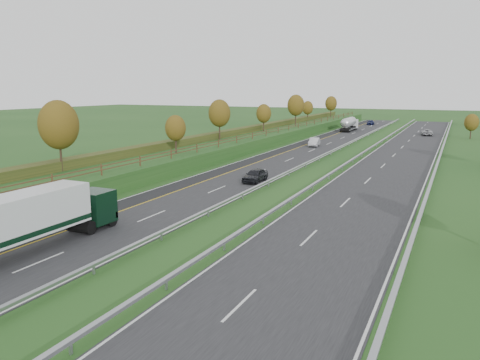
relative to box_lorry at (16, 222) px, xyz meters
The scene contains 18 objects.
ground 44.72m from the box_lorry, 78.65° to the left, with size 400.00×400.00×0.00m, color #1F4819.
near_carriageway 48.84m from the box_lorry, 89.07° to the left, with size 10.50×200.00×0.04m, color black.
far_carriageway 51.81m from the box_lorry, 70.48° to the left, with size 10.50×200.00×0.04m, color black.
hard_shoulder 48.93m from the box_lorry, 93.47° to the left, with size 3.00×200.00×0.04m, color black.
lane_markings 49.24m from the box_lorry, 81.59° to the left, with size 26.75×200.00×0.01m.
embankment_left 50.31m from the box_lorry, 104.05° to the left, with size 12.00×200.00×2.00m, color #1F4819.
hedge_left 50.81m from the box_lorry, 106.24° to the left, with size 2.20×180.00×1.10m, color #2A3616.
fence_left 48.98m from the box_lorry, 99.05° to the left, with size 0.12×189.06×1.20m.
median_barrier_near 49.24m from the box_lorry, 82.42° to the left, with size 0.32×200.00×0.71m.
median_barrier_far 50.17m from the box_lorry, 76.63° to the left, with size 0.32×200.00×0.71m.
outer_barrier_far 54.00m from the box_lorry, 64.67° to the left, with size 0.32×200.00×0.71m.
trees_left 47.11m from the box_lorry, 104.63° to the left, with size 6.64×164.30×7.66m.
box_lorry is the anchor object (origin of this frame).
road_tanker 102.34m from the box_lorry, 90.28° to the left, with size 2.40×11.22×3.46m.
car_dark_near 29.81m from the box_lorry, 82.04° to the left, with size 1.83×4.54×1.55m, color black.
car_silver_mid 66.19m from the box_lorry, 89.46° to the left, with size 1.69×4.85×1.60m, color silver.
car_small_far 125.81m from the box_lorry, 89.56° to the left, with size 1.87×4.61×1.34m, color #141A41.
car_oncoming 99.54m from the box_lorry, 79.20° to the left, with size 2.46×5.34×1.48m, color #A6A6AA.
Camera 1 is at (24.60, -8.97, 10.81)m, focal length 35.00 mm.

